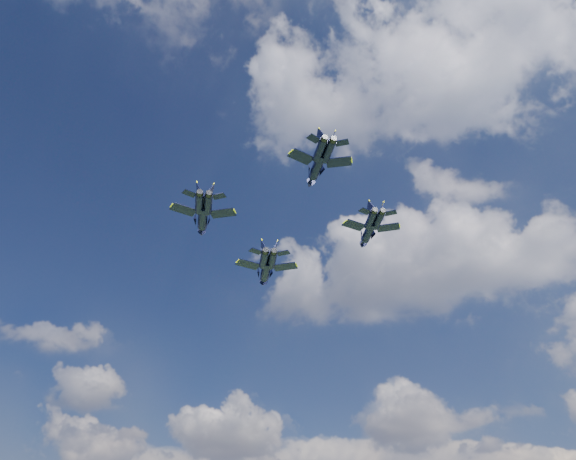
# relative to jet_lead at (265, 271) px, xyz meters

# --- Properties ---
(jet_lead) EXTENTS (12.94, 17.00, 4.18)m
(jet_lead) POSITION_rel_jet_lead_xyz_m (0.00, 0.00, 0.00)
(jet_lead) COLOR black
(jet_left) EXTENTS (12.06, 15.20, 3.78)m
(jet_left) POSITION_rel_jet_lead_xyz_m (-1.45, -23.66, 0.03)
(jet_left) COLOR black
(jet_right) EXTENTS (10.88, 14.38, 3.53)m
(jet_right) POSITION_rel_jet_lead_xyz_m (25.39, -6.03, 0.02)
(jet_right) COLOR black
(jet_slot) EXTENTS (11.00, 13.04, 3.30)m
(jet_slot) POSITION_rel_jet_lead_xyz_m (24.01, -29.56, -0.54)
(jet_slot) COLOR black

